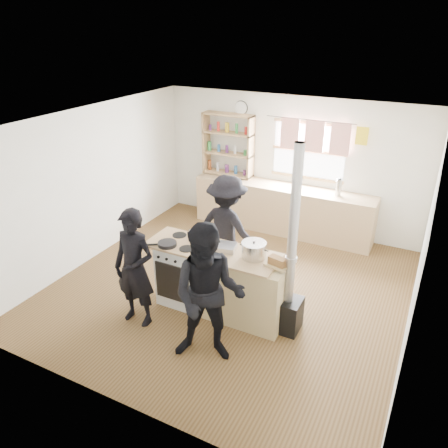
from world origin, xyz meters
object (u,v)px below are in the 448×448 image
(flue_heater, at_px, (289,286))
(person_near_left, at_px, (135,268))
(person_near_right, at_px, (209,295))
(cooking_island, at_px, (222,281))
(roast_tray, at_px, (224,247))
(skillet_greens, at_px, (167,244))
(stockpot_counter, at_px, (254,250))
(person_far, at_px, (227,228))
(bread_board, at_px, (277,262))
(thermos, at_px, (339,188))
(stockpot_stove, at_px, (196,236))

(flue_heater, relative_size, person_near_left, 1.55)
(flue_heater, bearing_deg, person_near_right, -125.89)
(cooking_island, relative_size, roast_tray, 5.35)
(skillet_greens, distance_m, stockpot_counter, 1.19)
(cooking_island, relative_size, person_far, 1.19)
(skillet_greens, height_order, person_near_right, person_near_right)
(roast_tray, bearing_deg, cooking_island, -89.72)
(cooking_island, distance_m, bread_board, 0.94)
(roast_tray, xyz_separation_m, bread_board, (0.79, -0.08, 0.01))
(cooking_island, bearing_deg, skillet_greens, -165.81)
(stockpot_counter, bearing_deg, skillet_greens, -168.68)
(bread_board, xyz_separation_m, flue_heater, (0.16, 0.04, -0.32))
(thermos, height_order, skillet_greens, thermos)
(person_near_right, bearing_deg, person_far, 91.49)
(skillet_greens, relative_size, flue_heater, 0.14)
(thermos, bearing_deg, stockpot_stove, -116.54)
(thermos, distance_m, skillet_greens, 3.36)
(roast_tray, xyz_separation_m, stockpot_counter, (0.44, -0.02, 0.07))
(cooking_island, distance_m, stockpot_stove, 0.72)
(flue_heater, bearing_deg, stockpot_stove, 175.61)
(stockpot_stove, bearing_deg, cooking_island, -15.58)
(stockpot_stove, xyz_separation_m, person_far, (0.11, 0.73, -0.17))
(flue_heater, bearing_deg, stockpot_counter, 176.67)
(stockpot_counter, height_order, bread_board, stockpot_counter)
(skillet_greens, relative_size, stockpot_counter, 1.10)
(cooking_island, bearing_deg, roast_tray, 90.28)
(thermos, relative_size, stockpot_counter, 0.92)
(skillet_greens, distance_m, flue_heater, 1.71)
(skillet_greens, bearing_deg, flue_heater, 6.94)
(person_near_left, bearing_deg, person_far, 70.24)
(skillet_greens, relative_size, stockpot_stove, 1.74)
(roast_tray, relative_size, stockpot_stove, 1.82)
(roast_tray, relative_size, bread_board, 1.16)
(thermos, relative_size, flue_heater, 0.12)
(roast_tray, distance_m, flue_heater, 1.00)
(skillet_greens, height_order, roast_tray, roast_tray)
(thermos, height_order, bread_board, thermos)
(bread_board, bearing_deg, stockpot_counter, 169.38)
(stockpot_stove, bearing_deg, thermos, 63.46)
(skillet_greens, bearing_deg, roast_tray, 18.86)
(thermos, xyz_separation_m, person_near_left, (-1.75, -3.48, -0.24))
(person_near_left, bearing_deg, flue_heater, 21.05)
(stockpot_counter, height_order, person_near_right, person_near_right)
(thermos, bearing_deg, person_near_left, -116.76)
(person_near_right, relative_size, person_far, 1.05)
(thermos, distance_m, cooking_island, 2.96)
(thermos, bearing_deg, flue_heater, -88.26)
(cooking_island, height_order, flue_heater, flue_heater)
(person_near_left, height_order, person_near_right, person_near_right)
(thermos, distance_m, person_near_right, 3.70)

